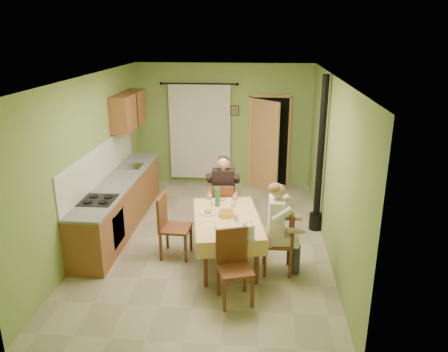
# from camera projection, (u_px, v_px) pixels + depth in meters

# --- Properties ---
(floor) EXTENTS (4.00, 6.00, 0.01)m
(floor) POSITION_uv_depth(u_px,v_px,m) (209.00, 239.00, 7.66)
(floor) COLOR tan
(floor) RESTS_ON ground
(room_shell) EXTENTS (4.04, 6.04, 2.82)m
(room_shell) POSITION_uv_depth(u_px,v_px,m) (208.00, 138.00, 7.08)
(room_shell) COLOR #86A554
(room_shell) RESTS_ON ground
(kitchen_run) EXTENTS (0.64, 3.64, 1.56)m
(kitchen_run) POSITION_uv_depth(u_px,v_px,m) (120.00, 202.00, 8.02)
(kitchen_run) COLOR brown
(kitchen_run) RESTS_ON ground
(upper_cabinets) EXTENTS (0.35, 1.40, 0.70)m
(upper_cabinets) POSITION_uv_depth(u_px,v_px,m) (129.00, 110.00, 8.79)
(upper_cabinets) COLOR brown
(upper_cabinets) RESTS_ON room_shell
(curtain) EXTENTS (1.70, 0.07, 2.22)m
(curtain) POSITION_uv_depth(u_px,v_px,m) (200.00, 132.00, 10.04)
(curtain) COLOR black
(curtain) RESTS_ON ground
(doorway) EXTENTS (0.96, 0.61, 2.15)m
(doorway) POSITION_uv_depth(u_px,v_px,m) (267.00, 143.00, 9.92)
(doorway) COLOR black
(doorway) RESTS_ON ground
(dining_table) EXTENTS (1.27, 1.80, 0.76)m
(dining_table) POSITION_uv_depth(u_px,v_px,m) (227.00, 239.00, 6.83)
(dining_table) COLOR #F1C77B
(dining_table) RESTS_ON ground
(tableware) EXTENTS (0.87, 1.57, 0.33)m
(tableware) POSITION_uv_depth(u_px,v_px,m) (229.00, 216.00, 6.61)
(tableware) COLOR white
(tableware) RESTS_ON dining_table
(chair_far) EXTENTS (0.40, 0.40, 0.94)m
(chair_far) POSITION_uv_depth(u_px,v_px,m) (223.00, 217.00, 7.85)
(chair_far) COLOR brown
(chair_far) RESTS_ON ground
(chair_near) EXTENTS (0.55, 0.55, 1.00)m
(chair_near) POSITION_uv_depth(u_px,v_px,m) (235.00, 282.00, 5.85)
(chair_near) COLOR brown
(chair_near) RESTS_ON ground
(chair_right) EXTENTS (0.45, 0.45, 1.00)m
(chair_right) POSITION_uv_depth(u_px,v_px,m) (278.00, 254.00, 6.58)
(chair_right) COLOR brown
(chair_right) RESTS_ON ground
(chair_left) EXTENTS (0.49, 0.49, 1.03)m
(chair_left) POSITION_uv_depth(u_px,v_px,m) (175.00, 239.00, 7.04)
(chair_left) COLOR brown
(chair_left) RESTS_ON ground
(man_far) EXTENTS (0.59, 0.47, 1.39)m
(man_far) POSITION_uv_depth(u_px,v_px,m) (223.00, 186.00, 7.67)
(man_far) COLOR black
(man_far) RESTS_ON chair_far
(man_right) EXTENTS (0.47, 0.59, 1.39)m
(man_right) POSITION_uv_depth(u_px,v_px,m) (279.00, 218.00, 6.39)
(man_right) COLOR white
(man_right) RESTS_ON chair_right
(stove_flue) EXTENTS (0.24, 0.24, 2.80)m
(stove_flue) POSITION_uv_depth(u_px,v_px,m) (319.00, 176.00, 7.74)
(stove_flue) COLOR black
(stove_flue) RESTS_ON ground
(picture_back) EXTENTS (0.19, 0.03, 0.23)m
(picture_back) POSITION_uv_depth(u_px,v_px,m) (235.00, 111.00, 9.88)
(picture_back) COLOR black
(picture_back) RESTS_ON room_shell
(picture_right) EXTENTS (0.03, 0.31, 0.21)m
(picture_right) POSITION_uv_depth(u_px,v_px,m) (322.00, 124.00, 8.04)
(picture_right) COLOR brown
(picture_right) RESTS_ON room_shell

